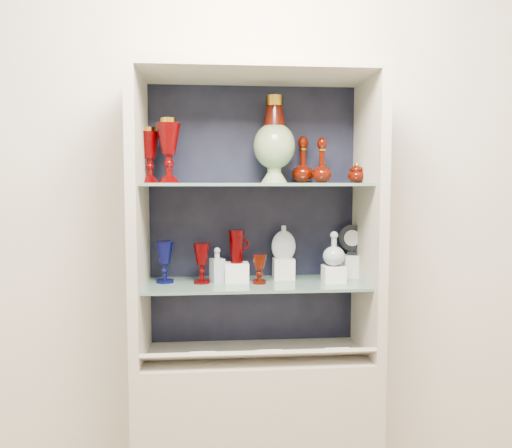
{
  "coord_description": "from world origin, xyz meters",
  "views": [
    {
      "loc": [
        -0.17,
        -0.53,
        1.46
      ],
      "look_at": [
        0.0,
        1.53,
        1.3
      ],
      "focal_mm": 35.0,
      "sensor_mm": 36.0,
      "label": 1
    }
  ],
  "objects": [
    {
      "name": "wall_back",
      "position": [
        0.0,
        1.75,
        1.4
      ],
      "size": [
        3.5,
        0.02,
        2.8
      ],
      "primitive_type": "cube",
      "color": "silver",
      "rests_on": "ground"
    },
    {
      "name": "cabinet_base",
      "position": [
        0.0,
        1.53,
        0.38
      ],
      "size": [
        1.0,
        0.4,
        0.75
      ],
      "primitive_type": "cube",
      "color": "#BDB3A0",
      "rests_on": "ground"
    },
    {
      "name": "cabinet_back_panel",
      "position": [
        0.0,
        1.72,
        1.32
      ],
      "size": [
        0.98,
        0.02,
        1.15
      ],
      "primitive_type": "cube",
      "color": "black",
      "rests_on": "cabinet_base"
    },
    {
      "name": "cabinet_side_left",
      "position": [
        -0.48,
        1.53,
        1.32
      ],
      "size": [
        0.04,
        0.4,
        1.15
      ],
      "primitive_type": "cube",
      "color": "#BDB3A0",
      "rests_on": "cabinet_base"
    },
    {
      "name": "cabinet_side_right",
      "position": [
        0.48,
        1.53,
        1.32
      ],
      "size": [
        0.04,
        0.4,
        1.15
      ],
      "primitive_type": "cube",
      "color": "#BDB3A0",
      "rests_on": "cabinet_base"
    },
    {
      "name": "cabinet_top_cap",
      "position": [
        0.0,
        1.53,
        1.92
      ],
      "size": [
        1.0,
        0.4,
        0.04
      ],
      "primitive_type": "cube",
      "color": "#BDB3A0",
      "rests_on": "cabinet_side_left"
    },
    {
      "name": "shelf_lower",
      "position": [
        0.0,
        1.55,
        1.04
      ],
      "size": [
        0.92,
        0.34,
        0.01
      ],
      "primitive_type": "cube",
      "color": "slate",
      "rests_on": "cabinet_side_left"
    },
    {
      "name": "shelf_upper",
      "position": [
        0.0,
        1.55,
        1.46
      ],
      "size": [
        0.92,
        0.34,
        0.01
      ],
      "primitive_type": "cube",
      "color": "slate",
      "rests_on": "cabinet_side_left"
    },
    {
      "name": "label_ledge",
      "position": [
        0.0,
        1.42,
        0.78
      ],
      "size": [
        0.92,
        0.17,
        0.09
      ],
      "primitive_type": "cube",
      "rotation": [
        -0.44,
        0.0,
        0.0
      ],
      "color": "#BDB3A0",
      "rests_on": "cabinet_base"
    },
    {
      "name": "label_card_0",
      "position": [
        -0.22,
        1.42,
        0.8
      ],
      "size": [
        0.1,
        0.06,
        0.03
      ],
      "primitive_type": "cube",
      "rotation": [
        -0.44,
        0.0,
        0.0
      ],
      "color": "white",
      "rests_on": "label_ledge"
    },
    {
      "name": "label_card_1",
      "position": [
        0.04,
        1.42,
        0.8
      ],
      "size": [
        0.1,
        0.06,
        0.03
      ],
      "primitive_type": "cube",
      "rotation": [
        -0.44,
        0.0,
        0.0
      ],
      "color": "white",
      "rests_on": "label_ledge"
    },
    {
      "name": "label_card_2",
      "position": [
        0.31,
        1.42,
        0.8
      ],
      "size": [
        0.1,
        0.06,
        0.03
      ],
      "primitive_type": "cube",
      "rotation": [
        -0.44,
        0.0,
        0.0
      ],
      "color": "white",
      "rests_on": "label_ledge"
    },
    {
      "name": "pedestal_lamp_left",
      "position": [
        -0.44,
        1.6,
        1.59
      ],
      "size": [
        0.12,
        0.12,
        0.23
      ],
      "primitive_type": null,
      "rotation": [
        0.0,
        0.0,
        0.42
      ],
      "color": "#420000",
      "rests_on": "shelf_upper"
    },
    {
      "name": "pedestal_lamp_right",
      "position": [
        -0.36,
        1.54,
        1.6
      ],
      "size": [
        0.12,
        0.12,
        0.26
      ],
      "primitive_type": null,
      "rotation": [
        0.0,
        0.0,
        0.16
      ],
      "color": "#420000",
      "rests_on": "shelf_upper"
    },
    {
      "name": "enamel_urn",
      "position": [
        0.08,
        1.6,
        1.65
      ],
      "size": [
        0.2,
        0.2,
        0.37
      ],
      "primitive_type": null,
      "rotation": [
        0.0,
        0.0,
        0.11
      ],
      "color": "#0F4022",
      "rests_on": "shelf_upper"
    },
    {
      "name": "ruby_decanter_a",
      "position": [
        0.29,
        1.58,
        1.58
      ],
      "size": [
        0.11,
        0.11,
        0.22
      ],
      "primitive_type": null,
      "rotation": [
        0.0,
        0.0,
        0.31
      ],
      "color": "#460B00",
      "rests_on": "shelf_upper"
    },
    {
      "name": "ruby_decanter_b",
      "position": [
        0.22,
        1.65,
        1.58
      ],
      "size": [
        0.11,
        0.11,
        0.22
      ],
      "primitive_type": null,
      "rotation": [
        0.0,
        0.0,
        0.17
      ],
      "color": "#460B00",
      "rests_on": "shelf_upper"
    },
    {
      "name": "lidded_bowl",
      "position": [
        0.44,
        1.58,
        1.51
      ],
      "size": [
        0.1,
        0.1,
        0.09
      ],
      "primitive_type": null,
      "rotation": [
        0.0,
        0.0,
        0.37
      ],
      "color": "#460B00",
      "rests_on": "shelf_upper"
    },
    {
      "name": "cobalt_goblet",
      "position": [
        -0.38,
        1.58,
        1.14
      ],
      "size": [
        0.08,
        0.08,
        0.18
      ],
      "primitive_type": null,
      "rotation": [
        0.0,
        0.0,
        -0.11
      ],
      "color": "#060841",
      "rests_on": "shelf_lower"
    },
    {
      "name": "ruby_goblet_tall",
      "position": [
        -0.23,
        1.55,
        1.13
      ],
      "size": [
        0.08,
        0.08,
        0.17
      ],
      "primitive_type": null,
      "rotation": [
        0.0,
        0.0,
        -0.25
      ],
      "color": "#420000",
      "rests_on": "shelf_lower"
    },
    {
      "name": "ruby_goblet_small",
      "position": [
        0.01,
        1.53,
        1.11
      ],
      "size": [
        0.08,
        0.08,
        0.12
      ],
      "primitive_type": null,
      "rotation": [
        0.0,
        0.0,
        -0.27
      ],
      "color": "#460B00",
      "rests_on": "shelf_lower"
    },
    {
      "name": "riser_ruby_pitcher",
      "position": [
        -0.08,
        1.58,
        1.09
      ],
      "size": [
        0.1,
        0.1,
        0.08
      ],
      "primitive_type": "cube",
      "color": "silver",
      "rests_on": "shelf_lower"
    },
    {
      "name": "ruby_pitcher",
      "position": [
        -0.08,
        1.58,
        1.2
      ],
      "size": [
        0.12,
        0.1,
        0.14
      ],
      "primitive_type": null,
      "rotation": [
        0.0,
        0.0,
        0.32
      ],
      "color": "#420000",
      "rests_on": "riser_ruby_pitcher"
    },
    {
      "name": "clear_square_bottle",
      "position": [
        -0.16,
        1.56,
        1.12
      ],
      "size": [
        0.07,
        0.07,
        0.15
      ],
      "primitive_type": null,
      "rotation": [
        0.0,
        0.0,
        0.42
      ],
      "color": "#909EA9",
      "rests_on": "shelf_lower"
    },
    {
      "name": "riser_flat_flask",
      "position": [
        0.13,
        1.62,
        1.09
      ],
      "size": [
        0.09,
        0.09,
        0.09
      ],
      "primitive_type": "cube",
      "color": "silver",
      "rests_on": "shelf_lower"
    },
    {
      "name": "flat_flask",
      "position": [
        0.13,
        1.62,
        1.21
      ],
      "size": [
        0.11,
        0.05,
        0.15
      ],
      "primitive_type": null,
      "rotation": [
        0.0,
        0.0,
        0.04
      ],
      "color": "#A8AFB9",
      "rests_on": "riser_flat_flask"
    },
    {
      "name": "riser_clear_round_decanter",
      "position": [
        0.33,
        1.53,
        1.08
      ],
      "size": [
        0.09,
        0.09,
        0.07
      ],
      "primitive_type": "cube",
      "color": "silver",
      "rests_on": "shelf_lower"
    },
    {
      "name": "clear_round_decanter",
      "position": [
        0.33,
        1.53,
        1.19
      ],
      "size": [
        0.1,
        0.1,
        0.14
      ],
      "primitive_type": null,
      "rotation": [
        0.0,
        0.0,
        0.09
      ],
      "color": "#909EA9",
      "rests_on": "riser_clear_round_decanter"
    },
    {
      "name": "riser_cameo_medallion",
      "position": [
        0.44,
        1.64,
        1.1
      ],
      "size": [
        0.08,
        0.08,
        0.1
      ],
      "primitive_type": "cube",
      "color": "silver",
      "rests_on": "shelf_lower"
    },
    {
      "name": "cameo_medallion",
      "position": [
        0.44,
        1.64,
        1.22
      ],
      "size": [
        0.13,
        0.07,
        0.14
      ],
      "primitive_type": null,
      "rotation": [
        0.0,
        0.0,
        -0.28
      ],
      "color": "black",
      "rests_on": "riser_cameo_medallion"
    }
  ]
}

